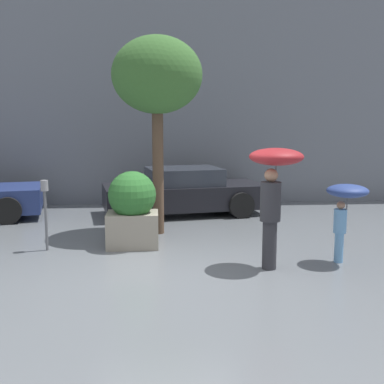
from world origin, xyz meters
TOP-DOWN VIEW (x-y plane):
  - ground_plane at (0.00, 0.00)m, footprint 40.00×40.00m
  - building_facade at (0.00, 6.50)m, footprint 18.00×0.30m
  - planter_box at (-0.64, 1.55)m, footprint 0.98×0.92m
  - person_adult at (1.73, 0.04)m, footprint 0.88×0.88m
  - person_child at (3.01, 0.21)m, footprint 0.70×0.70m
  - parked_car_near at (0.53, 4.75)m, footprint 4.32×2.48m
  - street_tree at (-0.14, 2.63)m, footprint 1.88×1.88m
  - parking_meter at (-2.24, 1.40)m, footprint 0.14×0.14m

SIDE VIEW (x-z plane):
  - ground_plane at x=0.00m, z-range 0.00..0.00m
  - parked_car_near at x=0.53m, z-range -0.03..1.17m
  - planter_box at x=-0.64m, z-range 0.02..1.49m
  - parking_meter at x=-2.24m, z-range 0.29..1.62m
  - person_child at x=3.01m, z-range 0.41..1.77m
  - person_adult at x=1.73m, z-range 0.51..2.49m
  - building_facade at x=0.00m, z-range 0.00..6.00m
  - street_tree at x=-0.14m, z-range 1.22..5.38m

